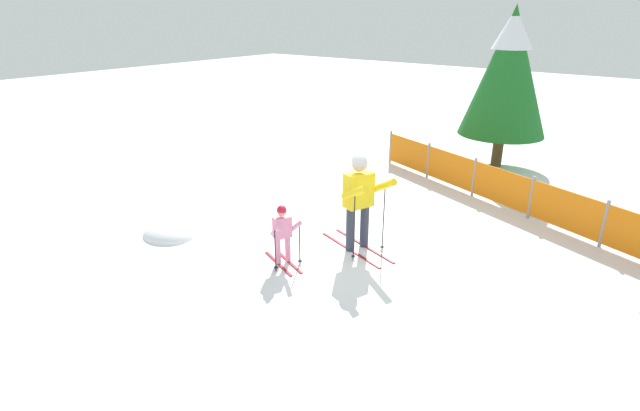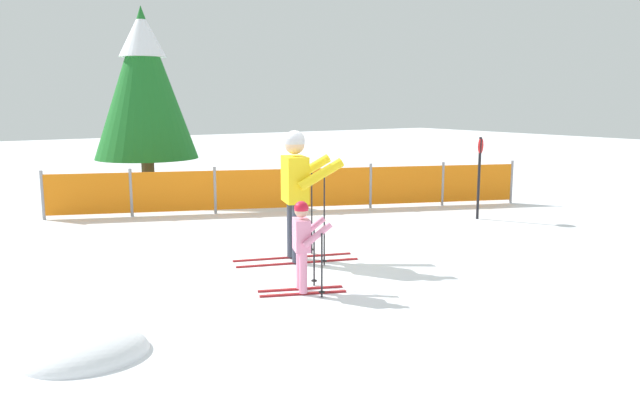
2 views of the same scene
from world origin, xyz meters
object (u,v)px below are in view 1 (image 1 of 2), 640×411
object	(u,v)px
safety_fence	(531,197)
conifer_far	(508,70)
skier_child	(283,231)
skier_adult	(360,193)

from	to	relation	value
safety_fence	conifer_far	bearing A→B (deg)	119.52
skier_child	safety_fence	xyz separation A→B (m)	(2.69, 4.62, -0.16)
skier_child	safety_fence	distance (m)	5.35
skier_child	safety_fence	world-z (taller)	skier_child
safety_fence	skier_adult	bearing A→B (deg)	-120.67
skier_adult	skier_child	world-z (taller)	skier_adult
skier_child	skier_adult	bearing A→B (deg)	83.21
skier_adult	conifer_far	world-z (taller)	conifer_far
conifer_far	skier_adult	bearing A→B (deg)	-91.16
safety_fence	conifer_far	world-z (taller)	conifer_far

